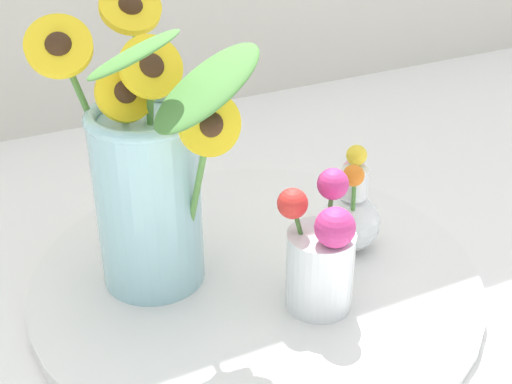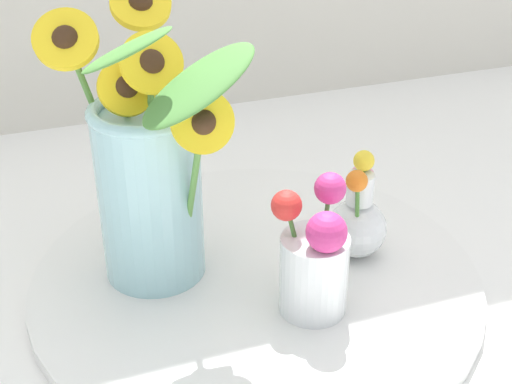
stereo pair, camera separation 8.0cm
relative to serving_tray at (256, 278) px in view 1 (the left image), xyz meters
name	(u,v)px [view 1 (the left image)]	position (x,y,z in m)	size (l,w,h in m)	color
ground_plane	(245,298)	(-0.02, -0.02, -0.01)	(6.00, 6.00, 0.00)	white
serving_tray	(256,278)	(0.00, 0.00, 0.00)	(0.54, 0.54, 0.02)	white
mason_jar_sunflowers	(148,182)	(-0.11, 0.05, 0.14)	(0.22, 0.25, 0.33)	#9ED1D6
vase_small_center	(321,256)	(0.04, -0.08, 0.07)	(0.09, 0.08, 0.15)	white
vase_bulb_right	(352,212)	(0.13, 0.00, 0.06)	(0.07, 0.07, 0.14)	white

